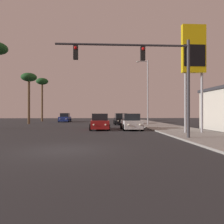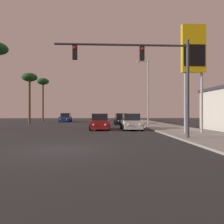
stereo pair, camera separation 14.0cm
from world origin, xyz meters
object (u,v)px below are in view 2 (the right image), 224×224
object	(u,v)px
car_blue	(66,118)
car_white	(131,122)
car_black	(121,119)
traffic_light_mast	(149,67)
street_lamp	(147,89)
gas_station_sign	(193,55)
palm_tree_mid	(29,80)
car_red	(100,122)
palm_tree_far	(43,84)

from	to	relation	value
car_blue	car_white	distance (m)	21.92
car_black	traffic_light_mast	world-z (taller)	traffic_light_mast
car_black	street_lamp	xyz separation A→B (m)	(3.47, -2.20, 4.36)
traffic_light_mast	gas_station_sign	distance (m)	6.10
car_blue	traffic_light_mast	distance (m)	29.89
palm_tree_mid	car_blue	bearing A→B (deg)	59.93
car_black	car_blue	size ratio (longest dim) A/B	1.01
car_red	car_blue	xyz separation A→B (m)	(-6.65, 19.18, 0.00)
car_red	car_blue	distance (m)	20.31
car_blue	palm_tree_mid	xyz separation A→B (m)	(-4.36, -7.53, 6.13)
traffic_light_mast	gas_station_sign	world-z (taller)	gas_station_sign
car_black	palm_tree_far	size ratio (longest dim) A/B	0.50
gas_station_sign	car_white	bearing A→B (deg)	133.91
traffic_light_mast	street_lamp	bearing A→B (deg)	78.29
car_red	car_black	world-z (taller)	same
car_white	gas_station_sign	bearing A→B (deg)	134.48
car_black	car_blue	bearing A→B (deg)	-46.22
palm_tree_far	traffic_light_mast	bearing A→B (deg)	-63.91
palm_tree_far	car_red	bearing A→B (deg)	-61.84
traffic_light_mast	gas_station_sign	size ratio (longest dim) A/B	0.98
car_black	gas_station_sign	size ratio (longest dim) A/B	0.48
car_blue	palm_tree_far	bearing A→B (deg)	-26.52
street_lamp	car_black	bearing A→B (deg)	147.60
car_blue	palm_tree_mid	world-z (taller)	palm_tree_mid
car_white	traffic_light_mast	world-z (taller)	traffic_light_mast
palm_tree_mid	car_red	bearing A→B (deg)	-46.61
street_lamp	palm_tree_far	xyz separation A→B (m)	(-18.19, 14.32, 2.47)
car_black	traffic_light_mast	distance (m)	18.69
car_red	car_black	xyz separation A→B (m)	(3.13, 9.53, 0.00)
car_black	traffic_light_mast	bearing A→B (deg)	88.84
car_white	palm_tree_mid	distance (m)	19.65
car_red	car_blue	size ratio (longest dim) A/B	1.00
car_red	palm_tree_mid	xyz separation A→B (m)	(-11.01, 11.65, 6.13)
gas_station_sign	traffic_light_mast	bearing A→B (deg)	-141.78
car_white	car_red	bearing A→B (deg)	-5.73
car_blue	traffic_light_mast	world-z (taller)	traffic_light_mast
street_lamp	palm_tree_mid	bearing A→B (deg)	166.22
car_blue	palm_tree_mid	bearing A→B (deg)	59.95
car_blue	palm_tree_far	world-z (taller)	palm_tree_far
street_lamp	car_red	bearing A→B (deg)	-132.00
gas_station_sign	car_blue	bearing A→B (deg)	120.84
car_blue	gas_station_sign	world-z (taller)	gas_station_sign
car_black	street_lamp	bearing A→B (deg)	145.98
car_black	gas_station_sign	bearing A→B (deg)	106.24
traffic_light_mast	palm_tree_far	size ratio (longest dim) A/B	1.01
palm_tree_far	car_black	bearing A→B (deg)	-39.45
car_red	gas_station_sign	xyz separation A→B (m)	(7.85, -5.11, 5.86)
street_lamp	palm_tree_mid	size ratio (longest dim) A/B	1.13
car_red	car_black	size ratio (longest dim) A/B	1.00
car_black	traffic_light_mast	xyz separation A→B (m)	(0.14, -18.25, 4.04)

